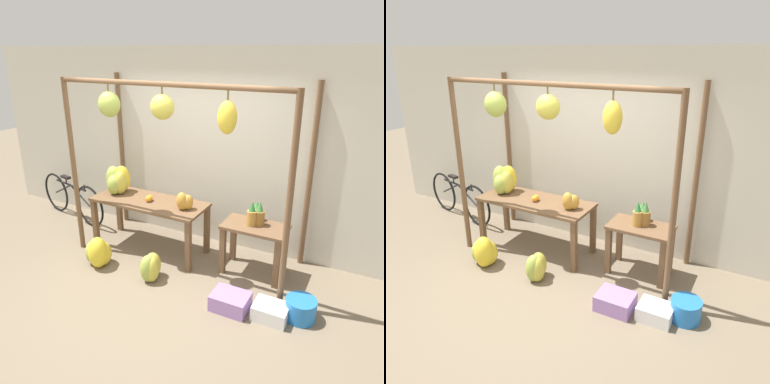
# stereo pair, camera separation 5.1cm
# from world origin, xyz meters

# --- Properties ---
(ground_plane) EXTENTS (20.00, 20.00, 0.00)m
(ground_plane) POSITION_xyz_m (0.00, 0.00, 0.00)
(ground_plane) COLOR #756651
(shop_wall_back) EXTENTS (8.00, 0.08, 2.80)m
(shop_wall_back) POSITION_xyz_m (0.00, 1.63, 1.40)
(shop_wall_back) COLOR beige
(shop_wall_back) RESTS_ON ground_plane
(stall_awning) EXTENTS (3.03, 1.22, 2.43)m
(stall_awning) POSITION_xyz_m (-0.06, 0.71, 1.77)
(stall_awning) COLOR brown
(stall_awning) RESTS_ON ground_plane
(display_table_main) EXTENTS (1.65, 0.66, 0.76)m
(display_table_main) POSITION_xyz_m (-0.56, 0.91, 0.65)
(display_table_main) COLOR brown
(display_table_main) RESTS_ON ground_plane
(display_table_side) EXTENTS (0.81, 0.47, 0.68)m
(display_table_side) POSITION_xyz_m (0.98, 1.01, 0.51)
(display_table_side) COLOR brown
(display_table_side) RESTS_ON ground_plane
(banana_pile_on_table) EXTENTS (0.44, 0.46, 0.39)m
(banana_pile_on_table) POSITION_xyz_m (-1.14, 0.97, 0.94)
(banana_pile_on_table) COLOR gold
(banana_pile_on_table) RESTS_ON display_table_main
(orange_pile) EXTENTS (0.10, 0.13, 0.09)m
(orange_pile) POSITION_xyz_m (-0.54, 0.90, 0.80)
(orange_pile) COLOR orange
(orange_pile) RESTS_ON display_table_main
(pineapple_cluster) EXTENTS (0.22, 0.32, 0.33)m
(pineapple_cluster) POSITION_xyz_m (0.96, 1.07, 0.81)
(pineapple_cluster) COLOR #B27F38
(pineapple_cluster) RESTS_ON display_table_side
(banana_pile_ground_left) EXTENTS (0.46, 0.45, 0.43)m
(banana_pile_ground_left) POSITION_xyz_m (-0.92, 0.22, 0.19)
(banana_pile_ground_left) COLOR gold
(banana_pile_ground_left) RESTS_ON ground_plane
(banana_pile_ground_right) EXTENTS (0.29, 0.38, 0.37)m
(banana_pile_ground_right) POSITION_xyz_m (-0.11, 0.25, 0.18)
(banana_pile_ground_right) COLOR gold
(banana_pile_ground_right) RESTS_ON ground_plane
(fruit_crate_white) EXTENTS (0.41, 0.33, 0.19)m
(fruit_crate_white) POSITION_xyz_m (1.00, 0.18, 0.09)
(fruit_crate_white) COLOR #9970B7
(fruit_crate_white) RESTS_ON ground_plane
(blue_bucket) EXTENTS (0.33, 0.33, 0.24)m
(blue_bucket) POSITION_xyz_m (1.74, 0.38, 0.12)
(blue_bucket) COLOR blue
(blue_bucket) RESTS_ON ground_plane
(parked_bicycle) EXTENTS (1.66, 0.39, 0.74)m
(parked_bicycle) POSITION_xyz_m (-2.33, 1.19, 0.37)
(parked_bicycle) COLOR black
(parked_bicycle) RESTS_ON ground_plane
(papaya_pile) EXTENTS (0.24, 0.22, 0.24)m
(papaya_pile) POSITION_xyz_m (0.04, 0.87, 0.87)
(papaya_pile) COLOR gold
(papaya_pile) RESTS_ON display_table_main
(fruit_crate_purple) EXTENTS (0.37, 0.29, 0.17)m
(fruit_crate_purple) POSITION_xyz_m (1.45, 0.24, 0.09)
(fruit_crate_purple) COLOR silver
(fruit_crate_purple) RESTS_ON ground_plane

